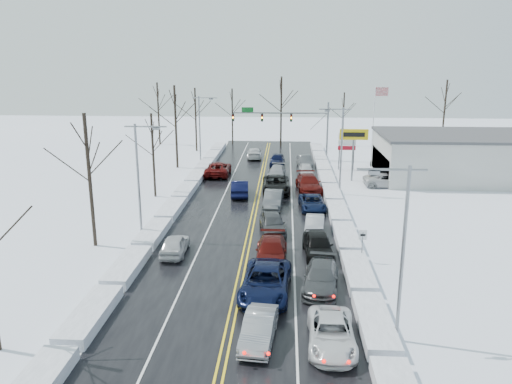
# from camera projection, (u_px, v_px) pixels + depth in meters

# --- Properties ---
(ground) EXTENTS (160.00, 160.00, 0.00)m
(ground) POSITION_uv_depth(u_px,v_px,m) (252.00, 223.00, 42.96)
(ground) COLOR white
(ground) RESTS_ON ground
(road_surface) EXTENTS (14.00, 84.00, 0.01)m
(road_surface) POSITION_uv_depth(u_px,v_px,m) (253.00, 216.00, 44.89)
(road_surface) COLOR black
(road_surface) RESTS_ON ground
(snow_bank_left) EXTENTS (1.69, 72.00, 0.68)m
(snow_bank_left) POSITION_uv_depth(u_px,v_px,m) (170.00, 214.00, 45.33)
(snow_bank_left) COLOR white
(snow_bank_left) RESTS_ON ground
(snow_bank_right) EXTENTS (1.69, 72.00, 0.68)m
(snow_bank_right) POSITION_uv_depth(u_px,v_px,m) (338.00, 218.00, 44.45)
(snow_bank_right) COLOR white
(snow_bank_right) RESTS_ON ground
(traffic_signal_mast) EXTENTS (13.28, 0.39, 8.00)m
(traffic_signal_mast) POSITION_uv_depth(u_px,v_px,m) (291.00, 121.00, 68.32)
(traffic_signal_mast) COLOR slate
(traffic_signal_mast) RESTS_ON ground
(tires_plus_sign) EXTENTS (3.20, 0.34, 6.00)m
(tires_plus_sign) POSITION_uv_depth(u_px,v_px,m) (354.00, 138.00, 56.47)
(tires_plus_sign) COLOR slate
(tires_plus_sign) RESTS_ON ground
(used_vehicles_sign) EXTENTS (2.20, 0.22, 4.65)m
(used_vehicles_sign) POSITION_uv_depth(u_px,v_px,m) (347.00, 144.00, 62.70)
(used_vehicles_sign) COLOR slate
(used_vehicles_sign) RESTS_ON ground
(speed_limit_sign) EXTENTS (0.55, 0.09, 2.35)m
(speed_limit_sign) POSITION_uv_depth(u_px,v_px,m) (363.00, 240.00, 34.35)
(speed_limit_sign) COLOR slate
(speed_limit_sign) RESTS_ON ground
(flagpole) EXTENTS (1.87, 1.20, 10.00)m
(flagpole) POSITION_uv_depth(u_px,v_px,m) (375.00, 116.00, 69.46)
(flagpole) COLOR silver
(flagpole) RESTS_ON ground
(dealership_building) EXTENTS (20.40, 12.40, 5.30)m
(dealership_building) POSITION_uv_depth(u_px,v_px,m) (467.00, 156.00, 58.23)
(dealership_building) COLOR #BCBCB6
(dealership_building) RESTS_ON ground
(streetlight_se) EXTENTS (3.20, 0.25, 9.00)m
(streetlight_se) POSITION_uv_depth(u_px,v_px,m) (400.00, 241.00, 23.75)
(streetlight_se) COLOR slate
(streetlight_se) RESTS_ON ground
(streetlight_ne) EXTENTS (3.20, 0.25, 9.00)m
(streetlight_ne) POSITION_uv_depth(u_px,v_px,m) (340.00, 144.00, 50.74)
(streetlight_ne) COLOR slate
(streetlight_ne) RESTS_ON ground
(streetlight_sw) EXTENTS (3.20, 0.25, 9.00)m
(streetlight_sw) POSITION_uv_depth(u_px,v_px,m) (140.00, 172.00, 38.21)
(streetlight_sw) COLOR slate
(streetlight_sw) RESTS_ON ground
(streetlight_nw) EXTENTS (3.20, 0.25, 9.00)m
(streetlight_nw) POSITION_uv_depth(u_px,v_px,m) (201.00, 125.00, 65.20)
(streetlight_nw) COLOR slate
(streetlight_nw) RESTS_ON ground
(tree_left_b) EXTENTS (4.00, 4.00, 10.00)m
(tree_left_b) POSITION_uv_depth(u_px,v_px,m) (88.00, 155.00, 36.03)
(tree_left_b) COLOR #2D231C
(tree_left_b) RESTS_ON ground
(tree_left_c) EXTENTS (3.40, 3.40, 8.50)m
(tree_left_c) POSITION_uv_depth(u_px,v_px,m) (152.00, 139.00, 49.74)
(tree_left_c) COLOR #2D231C
(tree_left_c) RESTS_ON ground
(tree_left_d) EXTENTS (4.20, 4.20, 10.50)m
(tree_left_d) POSITION_uv_depth(u_px,v_px,m) (175.00, 111.00, 62.91)
(tree_left_d) COLOR #2D231C
(tree_left_d) RESTS_ON ground
(tree_left_e) EXTENTS (3.80, 3.80, 9.50)m
(tree_left_e) POSITION_uv_depth(u_px,v_px,m) (195.00, 107.00, 74.64)
(tree_left_e) COLOR #2D231C
(tree_left_e) RESTS_ON ground
(tree_far_a) EXTENTS (4.00, 4.00, 10.00)m
(tree_far_a) POSITION_uv_depth(u_px,v_px,m) (158.00, 101.00, 80.75)
(tree_far_a) COLOR #2D231C
(tree_far_a) RESTS_ON ground
(tree_far_b) EXTENTS (3.60, 3.60, 9.00)m
(tree_far_b) POSITION_uv_depth(u_px,v_px,m) (232.00, 105.00, 81.20)
(tree_far_b) COLOR #2D231C
(tree_far_b) RESTS_ON ground
(tree_far_c) EXTENTS (4.40, 4.40, 11.00)m
(tree_far_c) POSITION_uv_depth(u_px,v_px,m) (281.00, 98.00, 78.44)
(tree_far_c) COLOR #2D231C
(tree_far_c) RESTS_ON ground
(tree_far_d) EXTENTS (3.40, 3.40, 8.50)m
(tree_far_d) POSITION_uv_depth(u_px,v_px,m) (344.00, 109.00, 79.76)
(tree_far_d) COLOR #2D231C
(tree_far_d) RESTS_ON ground
(tree_far_e) EXTENTS (4.20, 4.20, 10.50)m
(tree_far_e) POSITION_uv_depth(u_px,v_px,m) (446.00, 100.00, 78.95)
(tree_far_e) COLOR #2D231C
(tree_far_e) RESTS_ON ground
(queued_car_1) EXTENTS (1.92, 4.43, 1.42)m
(queued_car_1) POSITION_uv_depth(u_px,v_px,m) (259.00, 341.00, 25.02)
(queued_car_1) COLOR gray
(queued_car_1) RESTS_ON ground
(queued_car_2) EXTENTS (3.20, 6.30, 1.71)m
(queued_car_2) POSITION_uv_depth(u_px,v_px,m) (266.00, 295.00, 29.91)
(queued_car_2) COLOR black
(queued_car_2) RESTS_ON ground
(queued_car_3) EXTENTS (2.20, 5.31, 1.54)m
(queued_car_3) POSITION_uv_depth(u_px,v_px,m) (271.00, 261.00, 34.89)
(queued_car_3) COLOR #480C09
(queued_car_3) RESTS_ON ground
(queued_car_4) EXTENTS (2.56, 4.99, 1.62)m
(queued_car_4) POSITION_uv_depth(u_px,v_px,m) (272.00, 233.00, 40.60)
(queued_car_4) COLOR #3D3F42
(queued_car_4) RESTS_ON ground
(queued_car_5) EXTENTS (1.96, 4.88, 1.58)m
(queued_car_5) POSITION_uv_depth(u_px,v_px,m) (273.00, 207.00, 47.53)
(queued_car_5) COLOR #45484B
(queued_car_5) RESTS_ON ground
(queued_car_6) EXTENTS (3.05, 6.22, 1.70)m
(queued_car_6) POSITION_uv_depth(u_px,v_px,m) (276.00, 192.00, 52.89)
(queued_car_6) COLOR black
(queued_car_6) RESTS_ON ground
(queued_car_7) EXTENTS (2.22, 4.76, 1.34)m
(queued_car_7) POSITION_uv_depth(u_px,v_px,m) (277.00, 177.00, 59.61)
(queued_car_7) COLOR #94969B
(queued_car_7) RESTS_ON ground
(queued_car_8) EXTENTS (2.07, 4.68, 1.57)m
(queued_car_8) POSITION_uv_depth(u_px,v_px,m) (277.00, 166.00, 65.97)
(queued_car_8) COLOR black
(queued_car_8) RESTS_ON ground
(queued_car_10) EXTENTS (2.41, 5.01, 1.38)m
(queued_car_10) POSITION_uv_depth(u_px,v_px,m) (331.00, 346.00, 24.66)
(queued_car_10) COLOR silver
(queued_car_10) RESTS_ON ground
(queued_car_11) EXTENTS (2.67, 5.31, 1.48)m
(queued_car_11) POSITION_uv_depth(u_px,v_px,m) (320.00, 288.00, 30.78)
(queued_car_11) COLOR #404346
(queued_car_11) RESTS_ON ground
(queued_car_12) EXTENTS (2.31, 5.08, 1.69)m
(queued_car_12) POSITION_uv_depth(u_px,v_px,m) (318.00, 256.00, 35.83)
(queued_car_12) COLOR black
(queued_car_12) RESTS_ON ground
(queued_car_13) EXTENTS (1.85, 4.31, 1.38)m
(queued_car_13) POSITION_uv_depth(u_px,v_px,m) (314.00, 233.00, 40.55)
(queued_car_13) COLOR #9B9DA2
(queued_car_13) RESTS_ON ground
(queued_car_14) EXTENTS (2.57, 4.98, 1.34)m
(queued_car_14) POSITION_uv_depth(u_px,v_px,m) (312.00, 210.00, 46.82)
(queued_car_14) COLOR black
(queued_car_14) RESTS_ON ground
(queued_car_15) EXTENTS (2.95, 6.11, 1.71)m
(queued_car_15) POSITION_uv_depth(u_px,v_px,m) (308.00, 191.00, 53.31)
(queued_car_15) COLOR #4B0D0A
(queued_car_15) RESTS_ON ground
(queued_car_16) EXTENTS (1.82, 4.17, 1.40)m
(queued_car_16) POSITION_uv_depth(u_px,v_px,m) (306.00, 175.00, 60.57)
(queued_car_16) COLOR silver
(queued_car_16) RESTS_ON ground
(queued_car_17) EXTENTS (2.17, 4.79, 1.53)m
(queued_car_17) POSITION_uv_depth(u_px,v_px,m) (304.00, 167.00, 64.97)
(queued_car_17) COLOR #404346
(queued_car_17) RESTS_ON ground
(oncoming_car_0) EXTENTS (2.11, 5.08, 1.63)m
(oncoming_car_0) POSITION_uv_depth(u_px,v_px,m) (240.00, 195.00, 51.61)
(oncoming_car_0) COLOR black
(oncoming_car_0) RESTS_ON ground
(oncoming_car_1) EXTENTS (2.80, 6.02, 1.67)m
(oncoming_car_1) POSITION_uv_depth(u_px,v_px,m) (218.00, 175.00, 60.43)
(oncoming_car_1) COLOR #550C0B
(oncoming_car_1) RESTS_ON ground
(oncoming_car_2) EXTENTS (2.34, 5.23, 1.49)m
(oncoming_car_2) POSITION_uv_depth(u_px,v_px,m) (254.00, 158.00, 70.76)
(oncoming_car_2) COLOR silver
(oncoming_car_2) RESTS_ON ground
(oncoming_car_3) EXTENTS (1.79, 4.27, 1.44)m
(oncoming_car_3) POSITION_uv_depth(u_px,v_px,m) (175.00, 254.00, 36.19)
(oncoming_car_3) COLOR silver
(oncoming_car_3) RESTS_ON ground
(parked_car_0) EXTENTS (5.35, 2.58, 1.47)m
(parked_car_0) POSITION_uv_depth(u_px,v_px,m) (387.00, 187.00, 55.13)
(parked_car_0) COLOR silver
(parked_car_0) RESTS_ON ground
(parked_car_1) EXTENTS (2.45, 5.30, 1.50)m
(parked_car_1) POSITION_uv_depth(u_px,v_px,m) (407.00, 179.00, 58.74)
(parked_car_1) COLOR #414446
(parked_car_1) RESTS_ON ground
(parked_car_2) EXTENTS (2.34, 4.63, 1.51)m
(parked_car_2) POSITION_uv_depth(u_px,v_px,m) (380.00, 169.00, 64.00)
(parked_car_2) COLOR black
(parked_car_2) RESTS_ON ground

